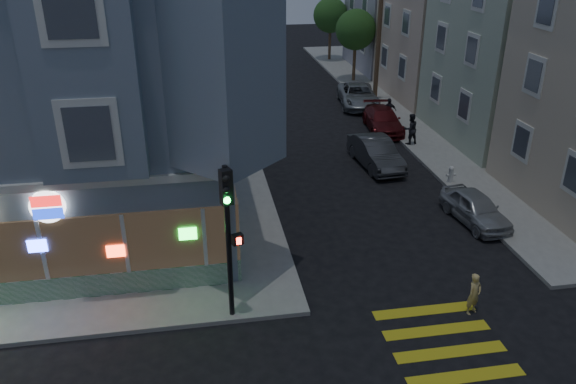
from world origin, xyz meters
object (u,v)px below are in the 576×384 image
object	(u,v)px
running_child	(474,294)
parked_car_a	(475,208)
fire_hydrant	(451,174)
pedestrian_b	(389,111)
utility_pole	(379,31)
parked_car_b	(376,153)
street_tree_far	(331,15)
pedestrian_a	(411,129)
parked_car_d	(358,96)
traffic_signal	(228,220)
parked_car_c	(383,120)
street_tree_near	(356,30)

from	to	relation	value
running_child	parked_car_a	size ratio (longest dim) A/B	0.38
running_child	fire_hydrant	bearing A→B (deg)	44.92
pedestrian_b	utility_pole	bearing A→B (deg)	-100.34
utility_pole	parked_car_b	world-z (taller)	utility_pole
street_tree_far	running_child	size ratio (longest dim) A/B	3.90
utility_pole	running_child	size ratio (longest dim) A/B	6.63
parked_car_a	pedestrian_a	bearing A→B (deg)	79.89
street_tree_far	running_child	world-z (taller)	street_tree_far
running_child	parked_car_d	bearing A→B (deg)	58.25
traffic_signal	parked_car_b	bearing A→B (deg)	34.73
pedestrian_b	parked_car_c	distance (m)	1.00
street_tree_near	running_child	xyz separation A→B (m)	(-4.30, -28.66, -3.26)
street_tree_far	parked_car_b	size ratio (longest dim) A/B	1.23
pedestrian_a	traffic_signal	xyz separation A→B (m)	(-10.62, -13.45, 2.42)
running_child	parked_car_b	xyz separation A→B (m)	(0.70, 11.85, 0.03)
street_tree_far	traffic_signal	bearing A→B (deg)	-107.83
running_child	parked_car_a	bearing A→B (deg)	38.50
pedestrian_a	fire_hydrant	size ratio (longest dim) A/B	2.16
parked_car_a	traffic_signal	distance (m)	11.40
running_child	pedestrian_a	size ratio (longest dim) A/B	0.81
fire_hydrant	pedestrian_a	bearing A→B (deg)	90.00
running_child	parked_car_d	size ratio (longest dim) A/B	0.27
utility_pole	traffic_signal	xyz separation A→B (m)	(-11.32, -21.82, -1.39)
pedestrian_a	parked_car_a	world-z (taller)	pedestrian_a
parked_car_c	fire_hydrant	size ratio (longest dim) A/B	5.80
utility_pole	street_tree_near	size ratio (longest dim) A/B	1.70
street_tree_far	traffic_signal	xyz separation A→B (m)	(-11.52, -35.82, -0.53)
parked_car_b	traffic_signal	bearing A→B (deg)	-130.55
traffic_signal	fire_hydrant	xyz separation A→B (m)	(10.62, 8.25, -2.85)
parked_car_d	pedestrian_b	bearing A→B (deg)	-74.69
running_child	traffic_signal	size ratio (longest dim) A/B	0.28
traffic_signal	parked_car_c	bearing A→B (deg)	38.74
street_tree_near	traffic_signal	world-z (taller)	street_tree_near
street_tree_near	traffic_signal	xyz separation A→B (m)	(-11.52, -27.82, -0.53)
street_tree_far	pedestrian_a	xyz separation A→B (m)	(-0.90, -22.38, -2.95)
street_tree_far	running_child	bearing A→B (deg)	-96.69
street_tree_far	parked_car_d	size ratio (longest dim) A/B	1.04
street_tree_far	pedestrian_a	distance (m)	22.59
pedestrian_a	fire_hydrant	distance (m)	5.22
pedestrian_a	street_tree_far	bearing A→B (deg)	-104.38
street_tree_near	parked_car_b	distance (m)	17.49
street_tree_near	pedestrian_b	size ratio (longest dim) A/B	3.41
parked_car_b	parked_car_c	xyz separation A→B (m)	(2.10, 5.20, -0.06)
pedestrian_a	fire_hydrant	world-z (taller)	pedestrian_a
running_child	parked_car_a	world-z (taller)	running_child
utility_pole	street_tree_far	size ratio (longest dim) A/B	1.70
running_child	parked_car_b	distance (m)	11.87
parked_car_b	street_tree_near	bearing A→B (deg)	73.10
parked_car_a	parked_car_d	bearing A→B (deg)	83.80
pedestrian_b	parked_car_c	world-z (taller)	pedestrian_b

